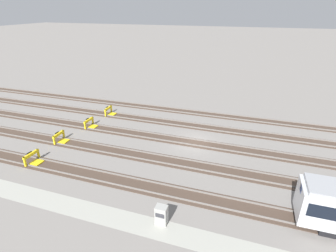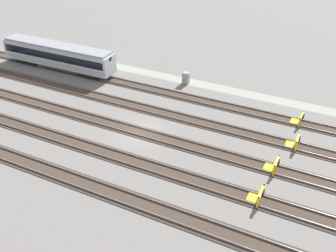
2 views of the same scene
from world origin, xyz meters
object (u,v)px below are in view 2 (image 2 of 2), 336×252
at_px(bumper_stop_nearest_track, 299,119).
at_px(bumper_stop_near_inner_track, 295,142).
at_px(subway_car_front_row_right_inner, 58,55).
at_px(bumper_stop_middle_track, 273,165).
at_px(bumper_stop_far_inner_track, 258,196).
at_px(electrical_cabinet, 186,78).

height_order(bumper_stop_nearest_track, bumper_stop_near_inner_track, same).
relative_size(subway_car_front_row_right_inner, bumper_stop_middle_track, 9.01).
xyz_separation_m(bumper_stop_nearest_track, bumper_stop_near_inner_track, (-0.48, 4.88, 0.00)).
bearing_deg(subway_car_front_row_right_inner, bumper_stop_middle_track, 163.91).
bearing_deg(bumper_stop_middle_track, subway_car_front_row_right_inner, -16.09).
bearing_deg(bumper_stop_near_inner_track, subway_car_front_row_right_inner, -8.01).
height_order(bumper_stop_far_inner_track, electrical_cabinet, electrical_cabinet).
bearing_deg(bumper_stop_near_inner_track, electrical_cabinet, -27.90).
xyz_separation_m(bumper_stop_nearest_track, electrical_cabinet, (15.73, -3.70, 0.29)).
height_order(bumper_stop_nearest_track, electrical_cabinet, electrical_cabinet).
bearing_deg(bumper_stop_far_inner_track, bumper_stop_nearest_track, -92.83).
relative_size(bumper_stop_nearest_track, bumper_stop_far_inner_track, 1.00).
xyz_separation_m(subway_car_front_row_right_inner, bumper_stop_near_inner_track, (-34.85, 4.90, -1.53)).
height_order(bumper_stop_near_inner_track, electrical_cabinet, electrical_cabinet).
bearing_deg(electrical_cabinet, bumper_stop_far_inner_track, 129.34).
bearing_deg(bumper_stop_far_inner_track, bumper_stop_near_inner_track, -97.08).
xyz_separation_m(bumper_stop_near_inner_track, electrical_cabinet, (16.21, -8.58, 0.29)).
distance_m(subway_car_front_row_right_inner, bumper_stop_near_inner_track, 35.23).
bearing_deg(bumper_stop_middle_track, bumper_stop_near_inner_track, -101.83).
bearing_deg(bumper_stop_near_inner_track, bumper_stop_middle_track, 78.17).
height_order(bumper_stop_nearest_track, bumper_stop_far_inner_track, same).
height_order(bumper_stop_near_inner_track, bumper_stop_far_inner_track, same).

